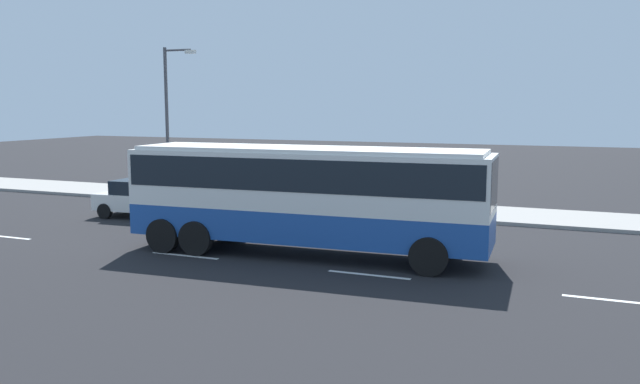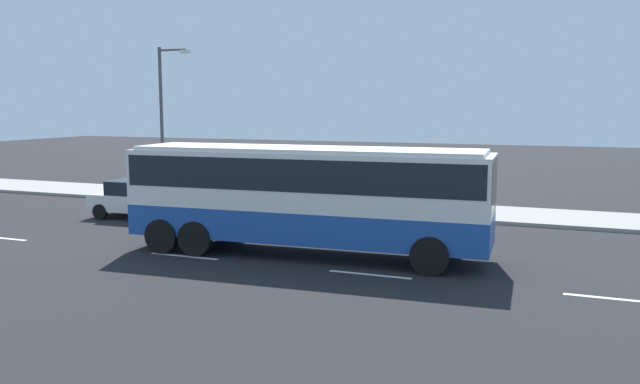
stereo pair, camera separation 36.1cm
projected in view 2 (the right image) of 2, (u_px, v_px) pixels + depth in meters
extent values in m
plane|color=black|center=(268.00, 248.00, 21.35)|extent=(120.00, 120.00, 0.00)
cube|color=gray|center=(354.00, 206.00, 29.67)|extent=(80.00, 4.00, 0.15)
cube|color=white|center=(0.00, 238.00, 22.90)|extent=(2.40, 0.16, 0.01)
cube|color=white|center=(184.00, 256.00, 20.14)|extent=(2.40, 0.16, 0.01)
cube|color=white|center=(370.00, 275.00, 17.96)|extent=(2.40, 0.16, 0.01)
cube|color=white|center=(615.00, 299.00, 15.71)|extent=(2.40, 0.16, 0.01)
cube|color=#1E4C9E|center=(307.00, 223.00, 20.20)|extent=(11.46, 3.12, 0.97)
cube|color=white|center=(306.00, 179.00, 20.02)|extent=(11.46, 3.12, 1.76)
cube|color=black|center=(306.00, 172.00, 19.99)|extent=(11.23, 3.14, 0.97)
cube|color=black|center=(493.00, 184.00, 18.25)|extent=(0.24, 2.36, 1.41)
cube|color=white|center=(306.00, 149.00, 19.89)|extent=(11.00, 2.95, 0.12)
cylinder|color=black|center=(442.00, 239.00, 20.15)|extent=(1.11, 0.35, 1.10)
cylinder|color=black|center=(430.00, 256.00, 17.83)|extent=(1.11, 0.35, 1.10)
cylinder|color=black|center=(230.00, 225.00, 22.45)|extent=(1.11, 0.35, 1.10)
cylinder|color=black|center=(195.00, 239.00, 20.14)|extent=(1.11, 0.35, 1.10)
cylinder|color=black|center=(200.00, 223.00, 22.83)|extent=(1.11, 0.35, 1.10)
cylinder|color=black|center=(162.00, 236.00, 20.51)|extent=(1.11, 0.35, 1.10)
cube|color=white|center=(148.00, 202.00, 26.83)|extent=(4.84, 2.08, 0.69)
cube|color=black|center=(143.00, 187.00, 26.82)|extent=(2.70, 1.82, 0.57)
cylinder|color=black|center=(196.00, 209.00, 27.16)|extent=(0.65, 0.23, 0.64)
cylinder|color=black|center=(174.00, 216.00, 25.51)|extent=(0.65, 0.23, 0.64)
cylinder|color=black|center=(126.00, 205.00, 28.24)|extent=(0.65, 0.23, 0.64)
cylinder|color=black|center=(100.00, 212.00, 26.59)|extent=(0.65, 0.23, 0.64)
cylinder|color=black|center=(419.00, 202.00, 27.63)|extent=(0.14, 0.14, 0.81)
cylinder|color=black|center=(419.00, 202.00, 27.78)|extent=(0.14, 0.14, 0.81)
cylinder|color=#B2333F|center=(419.00, 186.00, 27.61)|extent=(0.32, 0.32, 0.61)
sphere|color=#9E7051|center=(419.00, 176.00, 27.55)|extent=(0.22, 0.22, 0.22)
cylinder|color=#47474C|center=(162.00, 124.00, 31.08)|extent=(0.16, 0.16, 7.29)
cylinder|color=#47474C|center=(172.00, 50.00, 30.35)|extent=(1.45, 0.10, 0.10)
cube|color=silver|center=(185.00, 52.00, 30.11)|extent=(0.50, 0.24, 0.16)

